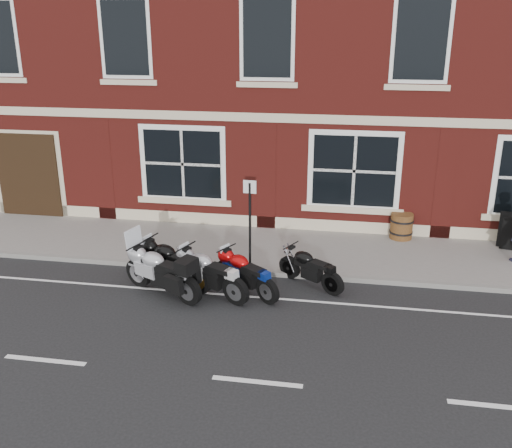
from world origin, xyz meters
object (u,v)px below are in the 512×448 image
(moto_sport_silver, at_px, (209,271))
(parking_sign, at_px, (250,218))
(a_board_sign, at_px, (511,232))
(moto_sport_red, at_px, (246,272))
(barrel_planter, at_px, (401,226))
(moto_naked_black, at_px, (310,267))
(moto_sport_black, at_px, (173,262))
(moto_touring_silver, at_px, (161,269))

(moto_sport_silver, height_order, parking_sign, parking_sign)
(a_board_sign, xyz_separation_m, parking_sign, (-6.70, -2.38, 0.82))
(moto_sport_red, height_order, barrel_planter, moto_sport_red)
(moto_naked_black, bearing_deg, moto_sport_black, 133.09)
(barrel_planter, bearing_deg, moto_sport_silver, -137.86)
(moto_sport_silver, xyz_separation_m, moto_naked_black, (2.23, 0.84, -0.08))
(moto_sport_red, height_order, moto_sport_black, moto_sport_black)
(moto_touring_silver, distance_m, a_board_sign, 9.35)
(moto_sport_black, distance_m, moto_sport_silver, 1.05)
(a_board_sign, height_order, parking_sign, parking_sign)
(moto_naked_black, bearing_deg, moto_sport_red, 148.05)
(moto_sport_silver, bearing_deg, moto_sport_red, -45.91)
(moto_touring_silver, bearing_deg, a_board_sign, -38.55)
(moto_touring_silver, xyz_separation_m, moto_sport_black, (0.11, 0.54, -0.03))
(moto_touring_silver, relative_size, parking_sign, 0.93)
(a_board_sign, height_order, barrel_planter, a_board_sign)
(moto_touring_silver, distance_m, moto_sport_red, 1.95)
(moto_touring_silver, height_order, barrel_planter, moto_touring_silver)
(moto_sport_red, distance_m, parking_sign, 1.46)
(moto_sport_red, distance_m, barrel_planter, 5.40)
(moto_naked_black, height_order, parking_sign, parking_sign)
(moto_sport_black, height_order, parking_sign, parking_sign)
(moto_sport_red, bearing_deg, moto_sport_silver, 142.60)
(moto_touring_silver, height_order, moto_sport_red, moto_touring_silver)
(parking_sign, bearing_deg, a_board_sign, 23.98)
(moto_sport_black, height_order, moto_naked_black, moto_sport_black)
(a_board_sign, xyz_separation_m, barrel_planter, (-2.84, 0.37, -0.13))
(moto_sport_silver, bearing_deg, a_board_sign, -34.67)
(moto_sport_silver, distance_m, moto_naked_black, 2.38)
(moto_sport_red, height_order, moto_sport_silver, moto_sport_silver)
(parking_sign, bearing_deg, moto_touring_silver, -134.88)
(moto_sport_red, distance_m, moto_naked_black, 1.55)
(moto_sport_black, relative_size, parking_sign, 0.93)
(a_board_sign, distance_m, parking_sign, 7.16)
(moto_naked_black, distance_m, a_board_sign, 5.93)
(moto_naked_black, bearing_deg, moto_touring_silver, 141.60)
(a_board_sign, distance_m, barrel_planter, 2.87)
(moto_touring_silver, relative_size, moto_sport_red, 1.25)
(moto_naked_black, bearing_deg, parking_sign, 105.77)
(moto_sport_black, xyz_separation_m, parking_sign, (1.68, 1.00, 0.85))
(moto_sport_black, height_order, moto_sport_silver, moto_sport_black)
(a_board_sign, bearing_deg, moto_sport_silver, -139.79)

